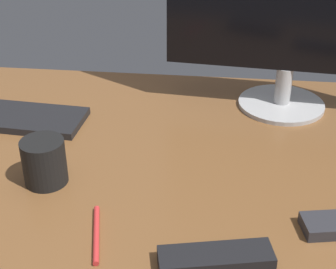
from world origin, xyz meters
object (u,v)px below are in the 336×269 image
at_px(coffee_mug, 44,162).
at_px(pen, 96,234).
at_px(tv_remote, 216,258).
at_px(keyboard, 1,116).
at_px(monitor, 294,0).

distance_m(coffee_mug, pen, 0.20).
distance_m(tv_remote, pen, 0.20).
bearing_deg(keyboard, coffee_mug, -47.12).
bearing_deg(tv_remote, pen, 155.40).
relative_size(keyboard, pen, 2.84).
relative_size(monitor, pen, 4.09).
distance_m(monitor, keyboard, 0.72).
distance_m(monitor, coffee_mug, 0.64).
height_order(monitor, keyboard, monitor).
relative_size(keyboard, coffee_mug, 4.41).
xyz_separation_m(keyboard, tv_remote, (0.51, -0.42, 0.00)).
bearing_deg(tv_remote, monitor, 63.24).
distance_m(keyboard, tv_remote, 0.66).
bearing_deg(pen, keyboard, -152.55).
bearing_deg(pen, monitor, 133.92).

